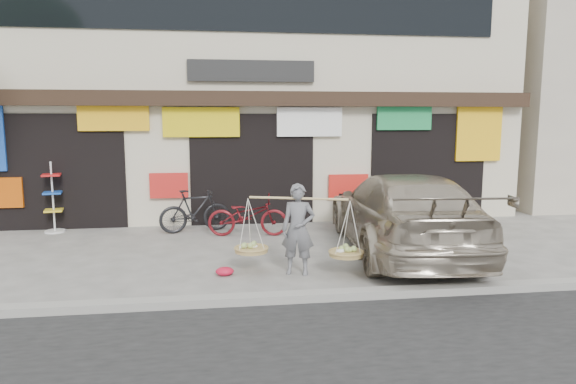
{
  "coord_description": "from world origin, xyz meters",
  "views": [
    {
      "loc": [
        -0.83,
        -8.99,
        2.63
      ],
      "look_at": [
        0.53,
        0.9,
        1.16
      ],
      "focal_mm": 32.0,
      "sensor_mm": 36.0,
      "label": 1
    }
  ],
  "objects": [
    {
      "name": "ground",
      "position": [
        0.0,
        0.0,
        0.0
      ],
      "size": [
        70.0,
        70.0,
        0.0
      ],
      "primitive_type": "plane",
      "color": "gray",
      "rests_on": "ground"
    },
    {
      "name": "bike_1",
      "position": [
        -1.37,
        2.74,
        0.49
      ],
      "size": [
        1.7,
        0.85,
        0.99
      ],
      "primitive_type": "imported",
      "rotation": [
        0.0,
        0.0,
        1.82
      ],
      "color": "black",
      "rests_on": "ground"
    },
    {
      "name": "shophouse_block",
      "position": [
        -0.0,
        6.42,
        3.45
      ],
      "size": [
        14.0,
        6.32,
        7.0
      ],
      "color": "beige",
      "rests_on": "ground"
    },
    {
      "name": "street_vendor",
      "position": [
        0.48,
        -0.72,
        0.7
      ],
      "size": [
        2.1,
        1.03,
        1.53
      ],
      "rotation": [
        0.0,
        0.0,
        -0.29
      ],
      "color": "slate",
      "rests_on": "ground"
    },
    {
      "name": "display_rack",
      "position": [
        -4.57,
        3.16,
        0.66
      ],
      "size": [
        0.45,
        0.45,
        1.63
      ],
      "rotation": [
        0.0,
        0.0,
        0.18
      ],
      "color": "silver",
      "rests_on": "ground"
    },
    {
      "name": "kerb",
      "position": [
        0.0,
        -2.0,
        0.06
      ],
      "size": [
        70.0,
        0.25,
        0.12
      ],
      "primitive_type": "cube",
      "color": "gray",
      "rests_on": "ground"
    },
    {
      "name": "red_bag",
      "position": [
        -0.75,
        -0.65,
        0.07
      ],
      "size": [
        0.31,
        0.25,
        0.14
      ],
      "primitive_type": "ellipsoid",
      "color": "red",
      "rests_on": "ground"
    },
    {
      "name": "suv",
      "position": [
        2.71,
        0.43,
        0.78
      ],
      "size": [
        2.6,
        5.52,
        1.56
      ],
      "rotation": [
        0.0,
        0.0,
        3.06
      ],
      "color": "#B4A791",
      "rests_on": "ground"
    },
    {
      "name": "bike_2",
      "position": [
        -0.2,
        2.19,
        0.46
      ],
      "size": [
        1.81,
        0.79,
        0.92
      ],
      "primitive_type": "imported",
      "rotation": [
        0.0,
        0.0,
        1.47
      ],
      "color": "maroon",
      "rests_on": "ground"
    }
  ]
}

